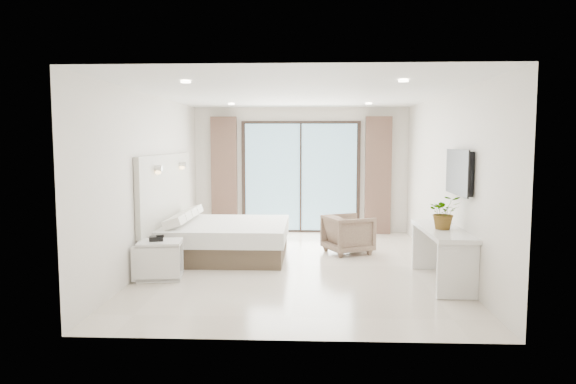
# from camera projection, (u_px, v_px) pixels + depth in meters

# --- Properties ---
(ground) EXTENTS (6.20, 6.20, 0.00)m
(ground) POSITION_uv_depth(u_px,v_px,m) (297.00, 266.00, 8.16)
(ground) COLOR beige
(ground) RESTS_ON ground
(room_shell) EXTENTS (4.62, 6.22, 2.72)m
(room_shell) POSITION_uv_depth(u_px,v_px,m) (287.00, 164.00, 8.81)
(room_shell) COLOR silver
(room_shell) RESTS_ON ground
(bed) EXTENTS (2.10, 1.99, 0.72)m
(bed) POSITION_uv_depth(u_px,v_px,m) (225.00, 239.00, 8.80)
(bed) COLOR brown
(bed) RESTS_ON ground
(nightstand) EXTENTS (0.66, 0.58, 0.55)m
(nightstand) POSITION_uv_depth(u_px,v_px,m) (160.00, 260.00, 7.34)
(nightstand) COLOR silver
(nightstand) RESTS_ON ground
(phone) EXTENTS (0.23, 0.20, 0.06)m
(phone) POSITION_uv_depth(u_px,v_px,m) (156.00, 239.00, 7.32)
(phone) COLOR black
(phone) RESTS_ON nightstand
(console_desk) EXTENTS (0.53, 1.70, 0.77)m
(console_desk) POSITION_uv_depth(u_px,v_px,m) (442.00, 243.00, 7.11)
(console_desk) COLOR silver
(console_desk) RESTS_ON ground
(plant) EXTENTS (0.43, 0.48, 0.36)m
(plant) POSITION_uv_depth(u_px,v_px,m) (444.00, 216.00, 7.01)
(plant) COLOR #33662D
(plant) RESTS_ON console_desk
(armchair) EXTENTS (0.92, 0.95, 0.75)m
(armchair) POSITION_uv_depth(u_px,v_px,m) (348.00, 232.00, 9.06)
(armchair) COLOR #7E6B52
(armchair) RESTS_ON ground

